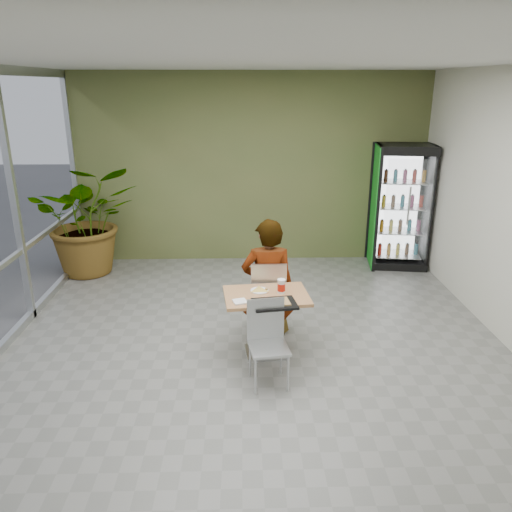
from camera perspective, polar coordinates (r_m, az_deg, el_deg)
The scene contains 12 objects.
ground at distance 5.84m, azimuth 0.07°, elevation -11.64°, with size 7.00×7.00×0.00m, color slate.
room_envelope at distance 5.21m, azimuth 0.08°, elevation 3.69°, with size 6.00×7.00×3.20m, color silver, non-canonical shape.
dining_table at distance 5.69m, azimuth 1.18°, elevation -6.40°, with size 1.00×0.75×0.75m.
chair_far at distance 6.13m, azimuth 1.39°, elevation -4.14°, with size 0.44×0.44×0.96m.
chair_near at distance 5.23m, azimuth 1.28°, elevation -9.00°, with size 0.45×0.45×0.89m.
seated_woman at distance 6.17m, azimuth 1.34°, elevation -3.74°, with size 0.66×0.42×1.78m, color black.
pizza_plate at distance 5.68m, azimuth 0.40°, elevation -3.87°, with size 0.26×0.21×0.03m.
soda_cup at distance 5.61m, azimuth 2.92°, elevation -3.49°, with size 0.09×0.09×0.16m.
napkin_stack at distance 5.40m, azimuth -1.86°, elevation -5.22°, with size 0.14×0.14×0.02m, color white.
cafeteria_tray at distance 5.34m, azimuth 2.14°, elevation -5.49°, with size 0.46×0.34×0.03m, color black.
beverage_fridge at distance 8.77m, azimuth 16.23°, elevation 5.44°, with size 1.03×0.84×2.06m.
potted_plant at distance 8.56m, azimuth -18.67°, elevation 3.98°, with size 1.63×1.41×1.81m, color #2B5B24.
Camera 1 is at (-0.14, -5.02, 2.97)m, focal length 35.00 mm.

